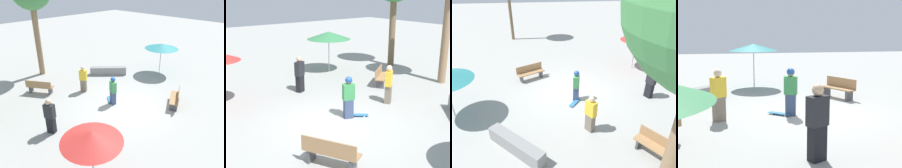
% 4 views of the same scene
% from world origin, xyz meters
% --- Properties ---
extents(ground_plane, '(60.00, 60.00, 0.00)m').
position_xyz_m(ground_plane, '(0.00, 0.00, 0.00)').
color(ground_plane, '#9E9E99').
extents(skater_main, '(0.36, 0.48, 1.59)m').
position_xyz_m(skater_main, '(0.06, -0.77, 0.86)').
color(skater_main, '#38476B').
rests_on(skater_main, ground_plane).
extents(skateboard, '(0.65, 0.75, 0.07)m').
position_xyz_m(skateboard, '(-0.05, -1.12, 0.06)').
color(skateboard, teal).
rests_on(skateboard, ground_plane).
extents(concrete_ledge, '(2.13, 2.08, 0.55)m').
position_xyz_m(concrete_ledge, '(-2.62, -3.91, 0.28)').
color(concrete_ledge, gray).
rests_on(concrete_ledge, ground_plane).
extents(bench_near, '(1.62, 1.13, 0.85)m').
position_xyz_m(bench_near, '(-2.21, 1.72, 0.43)').
color(bench_near, '#47474C').
rests_on(bench_near, ground_plane).
extents(bench_far, '(1.26, 1.57, 0.85)m').
position_xyz_m(bench_far, '(2.28, -4.70, 0.43)').
color(bench_far, '#47474C').
rests_on(bench_far, ground_plane).
extents(shade_umbrella_teal, '(2.33, 2.33, 2.16)m').
position_xyz_m(shade_umbrella_teal, '(-5.51, -1.51, 1.98)').
color(shade_umbrella_teal, '#B7B7BC').
rests_on(shade_umbrella_teal, ground_plane).
extents(shade_umbrella_red, '(1.91, 1.91, 2.21)m').
position_xyz_m(shade_umbrella_red, '(4.29, 2.53, 2.03)').
color(shade_umbrella_red, '#B7B7BC').
rests_on(shade_umbrella_red, ground_plane).
extents(bystander_watching, '(0.43, 0.52, 1.68)m').
position_xyz_m(bystander_watching, '(3.76, -0.94, 0.84)').
color(bystander_watching, black).
rests_on(bystander_watching, ground_plane).
extents(bystander_far, '(0.45, 0.50, 1.62)m').
position_xyz_m(bystander_far, '(0.26, -3.07, 0.81)').
color(bystander_far, '#726656').
rests_on(bystander_far, ground_plane).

